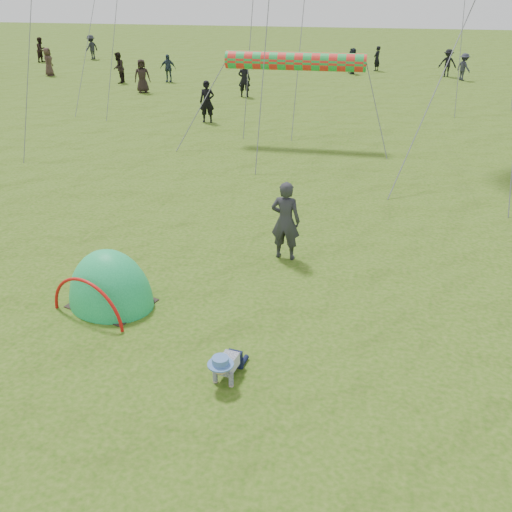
# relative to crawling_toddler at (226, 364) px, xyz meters

# --- Properties ---
(ground) EXTENTS (140.00, 140.00, 0.00)m
(ground) POSITION_rel_crawling_toddler_xyz_m (-0.83, -0.44, -0.29)
(ground) COLOR #26500A
(crawling_toddler) EXTENTS (0.65, 0.83, 0.58)m
(crawling_toddler) POSITION_rel_crawling_toddler_xyz_m (0.00, 0.00, 0.00)
(crawling_toddler) COLOR black
(crawling_toddler) RESTS_ON ground
(popup_tent) EXTENTS (2.15, 1.95, 2.30)m
(popup_tent) POSITION_rel_crawling_toddler_xyz_m (-2.79, 1.85, -0.29)
(popup_tent) COLOR #149D4A
(popup_tent) RESTS_ON ground
(standing_adult) EXTENTS (0.71, 0.51, 1.83)m
(standing_adult) POSITION_rel_crawling_toddler_xyz_m (0.28, 4.54, 0.63)
(standing_adult) COLOR #29292E
(standing_adult) RESTS_ON ground
(crowd_person_0) EXTENTS (0.68, 0.47, 1.78)m
(crowd_person_0) POSITION_rel_crawling_toddler_xyz_m (-4.64, 23.29, 0.60)
(crowd_person_0) COLOR black
(crowd_person_0) RESTS_ON ground
(crowd_person_3) EXTENTS (1.07, 1.18, 1.59)m
(crowd_person_3) POSITION_rel_crawling_toddler_xyz_m (7.48, 31.04, 0.51)
(crowd_person_3) COLOR #282936
(crowd_person_3) RESTS_ON ground
(crowd_person_6) EXTENTS (0.62, 0.69, 1.60)m
(crowd_person_6) POSITION_rel_crawling_toddler_xyz_m (2.24, 33.95, 0.51)
(crowd_person_6) COLOR black
(crowd_person_6) RESTS_ON ground
(crowd_person_7) EXTENTS (0.79, 0.95, 1.75)m
(crowd_person_7) POSITION_rel_crawling_toddler_xyz_m (-22.23, 33.66, 0.59)
(crowd_person_7) COLOR black
(crowd_person_7) RESTS_ON ground
(crowd_person_9) EXTENTS (1.03, 1.31, 1.77)m
(crowd_person_9) POSITION_rel_crawling_toddler_xyz_m (-19.27, 35.82, 0.60)
(crowd_person_9) COLOR black
(crowd_person_9) RESTS_ON ground
(crowd_person_10) EXTENTS (1.02, 0.88, 1.76)m
(crowd_person_10) POSITION_rel_crawling_toddler_xyz_m (-10.39, 23.43, 0.59)
(crowd_person_10) COLOR black
(crowd_person_10) RESTS_ON ground
(crowd_person_11) EXTENTS (0.84, 1.57, 1.62)m
(crowd_person_11) POSITION_rel_crawling_toddler_xyz_m (0.65, 32.39, 0.52)
(crowd_person_11) COLOR black
(crowd_person_11) RESTS_ON ground
(crowd_person_12) EXTENTS (0.68, 0.48, 1.78)m
(crowd_person_12) POSITION_rel_crawling_toddler_xyz_m (-5.02, 17.24, 0.60)
(crowd_person_12) COLOR black
(crowd_person_12) RESTS_ON ground
(crowd_person_13) EXTENTS (0.78, 0.94, 1.77)m
(crowd_person_13) POSITION_rel_crawling_toddler_xyz_m (-12.90, 26.07, 0.60)
(crowd_person_13) COLOR black
(crowd_person_13) RESTS_ON ground
(crowd_person_14) EXTENTS (0.97, 0.47, 1.60)m
(crowd_person_14) POSITION_rel_crawling_toddler_xyz_m (-10.15, 27.05, 0.51)
(crowd_person_14) COLOR #2A3849
(crowd_person_14) RESTS_ON ground
(crowd_person_15) EXTENTS (1.15, 0.74, 1.67)m
(crowd_person_15) POSITION_rel_crawling_toddler_xyz_m (6.66, 32.34, 0.55)
(crowd_person_15) COLOR black
(crowd_person_15) RESTS_ON ground
(crowd_person_16) EXTENTS (0.66, 0.91, 1.72)m
(crowd_person_16) POSITION_rel_crawling_toddler_xyz_m (-18.46, 27.87, 0.57)
(crowd_person_16) COLOR #3D2A25
(crowd_person_16) RESTS_ON ground
(rainbow_tube_kite) EXTENTS (5.14, 0.64, 0.64)m
(rainbow_tube_kite) POSITION_rel_crawling_toddler_xyz_m (-0.86, 14.52, 2.74)
(rainbow_tube_kite) COLOR red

